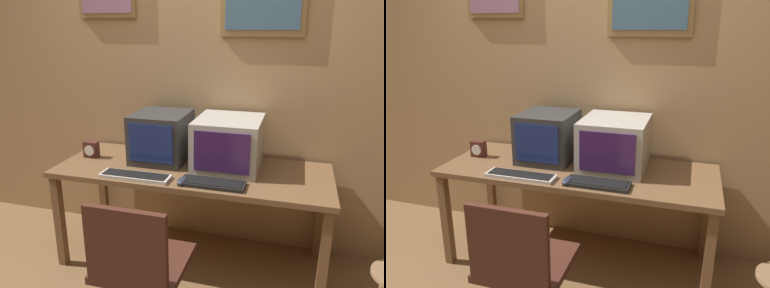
# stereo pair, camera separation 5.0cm
# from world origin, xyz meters

# --- Properties ---
(wall_back) EXTENTS (8.00, 0.08, 2.60)m
(wall_back) POSITION_xyz_m (-0.00, 1.32, 1.31)
(wall_back) COLOR tan
(wall_back) RESTS_ON ground_plane
(desk) EXTENTS (1.85, 0.71, 0.72)m
(desk) POSITION_xyz_m (0.00, 0.92, 0.65)
(desk) COLOR brown
(desk) RESTS_ON ground_plane
(monitor_left) EXTENTS (0.37, 0.42, 0.34)m
(monitor_left) POSITION_xyz_m (-0.26, 1.03, 0.89)
(monitor_left) COLOR #333333
(monitor_left) RESTS_ON desk
(monitor_right) EXTENTS (0.43, 0.48, 0.34)m
(monitor_right) POSITION_xyz_m (0.23, 1.02, 0.89)
(monitor_right) COLOR #B7B2A8
(monitor_right) RESTS_ON desk
(keyboard_main) EXTENTS (0.46, 0.13, 0.03)m
(keyboard_main) POSITION_xyz_m (-0.30, 0.65, 0.73)
(keyboard_main) COLOR beige
(keyboard_main) RESTS_ON desk
(keyboard_side) EXTENTS (0.40, 0.15, 0.03)m
(keyboard_side) POSITION_xyz_m (0.20, 0.68, 0.73)
(keyboard_side) COLOR black
(keyboard_side) RESTS_ON desk
(mouse_near_keyboard) EXTENTS (0.06, 0.11, 0.04)m
(mouse_near_keyboard) POSITION_xyz_m (0.02, 0.65, 0.74)
(mouse_near_keyboard) COLOR #282D3D
(mouse_near_keyboard) RESTS_ON desk
(desk_clock) EXTENTS (0.11, 0.06, 0.12)m
(desk_clock) POSITION_xyz_m (-0.78, 0.93, 0.78)
(desk_clock) COLOR #4C231E
(desk_clock) RESTS_ON desk
(office_chair) EXTENTS (0.47, 0.47, 0.87)m
(office_chair) POSITION_xyz_m (-0.05, 0.13, 0.38)
(office_chair) COLOR black
(office_chair) RESTS_ON ground_plane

